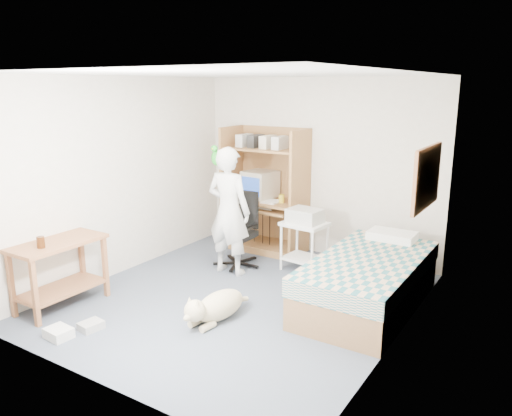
{
  "coord_description": "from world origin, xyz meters",
  "views": [
    {
      "loc": [
        3.01,
        -4.38,
        2.38
      ],
      "look_at": [
        0.11,
        0.19,
        1.05
      ],
      "focal_mm": 35.0,
      "sensor_mm": 36.0,
      "label": 1
    }
  ],
  "objects_px": {
    "side_desk": "(59,264)",
    "dog": "(216,306)",
    "bed": "(368,281)",
    "computer_hutch": "(266,195)",
    "person": "(229,211)",
    "printer_cart": "(304,239)",
    "office_chair": "(239,240)"
  },
  "relations": [
    {
      "from": "computer_hutch",
      "to": "person",
      "type": "distance_m",
      "value": 1.1
    },
    {
      "from": "side_desk",
      "to": "office_chair",
      "type": "xyz_separation_m",
      "value": [
        0.91,
        2.14,
        -0.14
      ]
    },
    {
      "from": "bed",
      "to": "office_chair",
      "type": "height_order",
      "value": "office_chair"
    },
    {
      "from": "computer_hutch",
      "to": "bed",
      "type": "relative_size",
      "value": 0.89
    },
    {
      "from": "side_desk",
      "to": "dog",
      "type": "xyz_separation_m",
      "value": [
        1.65,
        0.63,
        -0.34
      ]
    },
    {
      "from": "office_chair",
      "to": "person",
      "type": "bearing_deg",
      "value": -81.99
    },
    {
      "from": "bed",
      "to": "person",
      "type": "xyz_separation_m",
      "value": [
        -1.89,
        0.02,
        0.54
      ]
    },
    {
      "from": "computer_hutch",
      "to": "dog",
      "type": "xyz_separation_m",
      "value": [
        0.8,
        -2.3,
        -0.66
      ]
    },
    {
      "from": "dog",
      "to": "printer_cart",
      "type": "relative_size",
      "value": 1.47
    },
    {
      "from": "person",
      "to": "dog",
      "type": "relative_size",
      "value": 1.72
    },
    {
      "from": "office_chair",
      "to": "printer_cart",
      "type": "height_order",
      "value": "office_chair"
    },
    {
      "from": "bed",
      "to": "side_desk",
      "type": "distance_m",
      "value": 3.39
    },
    {
      "from": "person",
      "to": "dog",
      "type": "height_order",
      "value": "person"
    },
    {
      "from": "bed",
      "to": "side_desk",
      "type": "height_order",
      "value": "side_desk"
    },
    {
      "from": "computer_hutch",
      "to": "person",
      "type": "bearing_deg",
      "value": -84.25
    },
    {
      "from": "person",
      "to": "bed",
      "type": "bearing_deg",
      "value": 177.65
    },
    {
      "from": "bed",
      "to": "printer_cart",
      "type": "height_order",
      "value": "bed"
    },
    {
      "from": "office_chair",
      "to": "printer_cart",
      "type": "bearing_deg",
      "value": 16.93
    },
    {
      "from": "person",
      "to": "printer_cart",
      "type": "bearing_deg",
      "value": -145.03
    },
    {
      "from": "computer_hutch",
      "to": "office_chair",
      "type": "relative_size",
      "value": 1.81
    },
    {
      "from": "bed",
      "to": "office_chair",
      "type": "distance_m",
      "value": 1.97
    },
    {
      "from": "printer_cart",
      "to": "bed",
      "type": "bearing_deg",
      "value": -22.68
    },
    {
      "from": "printer_cart",
      "to": "side_desk",
      "type": "bearing_deg",
      "value": -119.42
    },
    {
      "from": "side_desk",
      "to": "computer_hutch",
      "type": "bearing_deg",
      "value": 73.86
    },
    {
      "from": "bed",
      "to": "person",
      "type": "height_order",
      "value": "person"
    },
    {
      "from": "computer_hutch",
      "to": "dog",
      "type": "distance_m",
      "value": 2.53
    },
    {
      "from": "printer_cart",
      "to": "computer_hutch",
      "type": "bearing_deg",
      "value": 156.83
    },
    {
      "from": "side_desk",
      "to": "dog",
      "type": "distance_m",
      "value": 1.8
    },
    {
      "from": "person",
      "to": "side_desk",
      "type": "bearing_deg",
      "value": 60.84
    },
    {
      "from": "office_chair",
      "to": "dog",
      "type": "xyz_separation_m",
      "value": [
        0.74,
        -1.51,
        -0.2
      ]
    },
    {
      "from": "bed",
      "to": "side_desk",
      "type": "relative_size",
      "value": 2.02
    },
    {
      "from": "computer_hutch",
      "to": "dog",
      "type": "relative_size",
      "value": 1.87
    }
  ]
}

